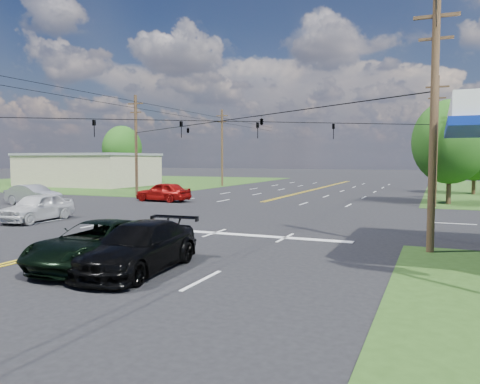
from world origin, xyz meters
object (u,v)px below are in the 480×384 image
at_px(pole_ne, 436,140).
at_px(tree_far_l, 122,148).
at_px(pole_nw, 136,144).
at_px(pickup_white, 37,207).
at_px(pickup_dkgreen, 98,244).
at_px(pole_right_far, 437,144).
at_px(tree_right_a, 450,142).
at_px(suv_black, 139,247).
at_px(pole_se, 434,121).
at_px(tree_right_b, 475,152).
at_px(sedan_silver, 33,195).
at_px(pole_left_far, 222,147).
at_px(retail_nw, 88,171).

distance_m(pole_ne, tree_far_l, 50.54).
distance_m(pole_nw, pole_ne, 26.00).
bearing_deg(pickup_white, pickup_dkgreen, -40.08).
relative_size(tree_far_l, pickup_white, 1.87).
xyz_separation_m(pole_right_far, pickup_dkgreen, (-10.00, -43.65, -4.42)).
height_order(tree_right_a, pickup_dkgreen, tree_right_a).
relative_size(tree_right_a, suv_black, 1.56).
bearing_deg(pickup_dkgreen, pickup_white, 143.01).
bearing_deg(suv_black, pole_ne, 67.19).
height_order(pole_nw, pickup_white, pole_nw).
xyz_separation_m(pickup_dkgreen, pickup_white, (-10.69, 7.63, 0.05)).
bearing_deg(tree_right_a, pole_ne, -108.43).
height_order(pole_ne, tree_right_a, pole_ne).
bearing_deg(pole_ne, tree_right_a, 71.57).
height_order(pole_se, pole_right_far, pole_right_far).
relative_size(pole_nw, pole_ne, 1.00).
height_order(tree_right_a, pickup_white, tree_right_a).
distance_m(pole_se, tree_right_b, 33.19).
relative_size(tree_right_b, sedan_silver, 1.50).
xyz_separation_m(tree_right_b, suv_black, (-11.87, -39.68, -3.46)).
bearing_deg(pole_left_far, tree_right_b, -7.72).
relative_size(pole_nw, pole_left_far, 0.95).
height_order(pole_right_far, tree_right_a, pole_right_far).
xyz_separation_m(retail_nw, pole_right_far, (43.00, 6.00, 3.17)).
bearing_deg(pole_nw, pole_se, -34.70).
distance_m(pole_nw, pickup_dkgreen, 29.68).
xyz_separation_m(tree_right_b, pickup_dkgreen, (-13.50, -39.65, -3.47)).
height_order(pole_se, tree_far_l, pole_se).
bearing_deg(retail_nw, pole_nw, -37.41).
xyz_separation_m(retail_nw, tree_right_b, (46.50, 2.00, 2.22)).
height_order(retail_nw, tree_right_b, tree_right_b).
distance_m(pole_left_far, suv_black, 47.31).
bearing_deg(sedan_silver, pole_right_far, -41.38).
height_order(pole_right_far, pickup_white, pole_right_far).
distance_m(retail_nw, pole_right_far, 43.53).
bearing_deg(pickup_white, suv_black, -36.45).
xyz_separation_m(pole_nw, pickup_dkgreen, (16.00, -24.65, -4.17)).
relative_size(pole_left_far, tree_right_a, 1.22).
bearing_deg(tree_far_l, sedan_silver, -63.35).
xyz_separation_m(pole_nw, pole_left_far, (0.00, 19.00, 0.25)).
xyz_separation_m(tree_right_a, pickup_white, (-21.69, -20.01, -4.07)).
height_order(pickup_dkgreen, sedan_silver, sedan_silver).
distance_m(pole_ne, tree_right_a, 3.16).
bearing_deg(pole_se, pickup_white, 177.26).
bearing_deg(tree_right_b, tree_far_l, 170.63).
bearing_deg(suv_black, pickup_dkgreen, 174.72).
distance_m(tree_right_a, suv_black, 29.51).
height_order(pole_right_far, suv_black, pole_right_far).
xyz_separation_m(retail_nw, pole_se, (43.00, -31.00, 2.92)).
height_order(tree_far_l, sedan_silver, tree_far_l).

